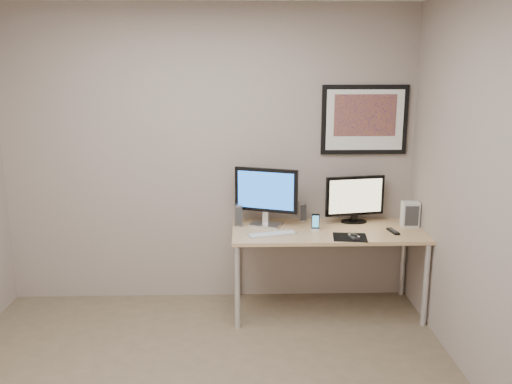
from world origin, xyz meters
TOP-DOWN VIEW (x-y plane):
  - room at (0.00, 0.45)m, footprint 3.60×3.60m
  - desk at (1.00, 1.35)m, footprint 1.60×0.70m
  - framed_art at (1.35, 1.68)m, footprint 0.75×0.04m
  - monitor_large at (0.49, 1.48)m, footprint 0.53×0.26m
  - monitor_tv at (1.27, 1.55)m, footprint 0.53×0.16m
  - speaker_left at (0.25, 1.47)m, footprint 0.09×0.09m
  - speaker_right at (0.82, 1.62)m, footprint 0.08×0.08m
  - phone_dock at (0.89, 1.33)m, footprint 0.07×0.07m
  - keyboard at (0.53, 1.22)m, footprint 0.41×0.22m
  - mousepad at (1.15, 1.13)m, footprint 0.29×0.27m
  - mouse at (1.18, 1.11)m, footprint 0.08×0.11m
  - remote at (1.53, 1.26)m, footprint 0.07×0.17m
  - fan_unit at (1.72, 1.42)m, footprint 0.15×0.11m

SIDE VIEW (x-z plane):
  - desk at x=1.00m, z-range 0.30..1.03m
  - mousepad at x=1.15m, z-range 0.73..0.73m
  - keyboard at x=0.53m, z-range 0.73..0.74m
  - remote at x=1.53m, z-range 0.73..0.75m
  - mouse at x=1.18m, z-range 0.73..0.77m
  - phone_dock at x=0.89m, z-range 0.73..0.88m
  - speaker_right at x=0.82m, z-range 0.73..0.90m
  - speaker_left at x=0.25m, z-range 0.73..0.92m
  - fan_unit at x=1.72m, z-range 0.73..0.95m
  - monitor_tv at x=1.27m, z-range 0.74..1.16m
  - monitor_large at x=0.49m, z-range 0.76..1.26m
  - framed_art at x=1.35m, z-range 1.32..1.92m
  - room at x=0.00m, z-range -0.16..3.44m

